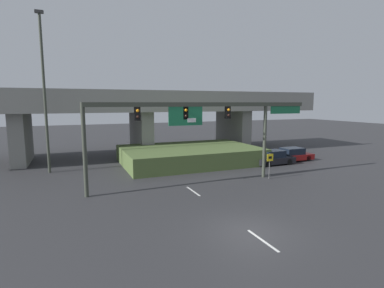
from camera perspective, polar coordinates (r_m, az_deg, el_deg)
The scene contains 9 objects.
ground_plane at distance 15.71m, azimuth 10.93°, elevation -16.01°, with size 160.00×160.00×0.00m, color #2D2D30.
lane_markings at distance 25.59m, azimuth -3.39°, elevation -6.44°, with size 0.14×27.56×0.01m.
signal_gantry at distance 22.82m, azimuth 1.69°, elevation 5.10°, with size 18.14×0.44×6.36m.
speed_limit_sign at distance 25.69m, azimuth 14.59°, elevation -3.38°, with size 0.60×0.11×2.17m.
highway_light_pole_near at distance 29.70m, azimuth -26.32°, elevation 9.21°, with size 0.70×0.36×14.11m.
overpass_bridge at distance 36.77m, azimuth -9.77°, elevation 6.25°, with size 45.10×9.16×7.66m.
grass_embankment at distance 31.72m, azimuth -0.45°, elevation -2.09°, with size 13.88×9.42×1.67m.
parked_sedan_near_right at distance 31.93m, azimuth 15.19°, elevation -2.58°, with size 4.36×1.93×1.48m.
parked_sedan_mid_right at distance 34.55m, azimuth 18.65°, elevation -1.96°, with size 4.40×1.92×1.45m.
Camera 1 is at (-7.99, -11.96, 6.33)m, focal length 28.00 mm.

